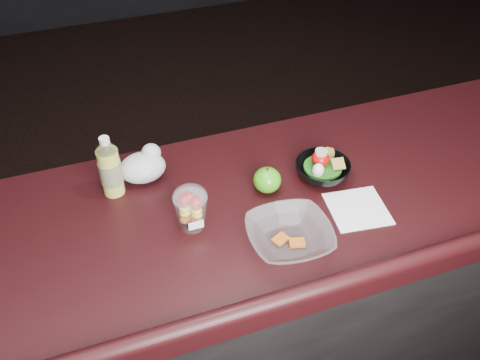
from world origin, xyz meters
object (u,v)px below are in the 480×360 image
at_px(takeout_bowl, 289,236).
at_px(fruit_cup, 191,208).
at_px(snack_bowl, 322,169).
at_px(green_apple, 267,180).
at_px(lemonade_bottle, 110,170).

bearing_deg(takeout_bowl, fruit_cup, 146.30).
bearing_deg(fruit_cup, snack_bowl, 9.06).
height_order(fruit_cup, green_apple, fruit_cup).
bearing_deg(takeout_bowl, snack_bowl, 46.97).
relative_size(fruit_cup, green_apple, 1.56).
xyz_separation_m(lemonade_bottle, fruit_cup, (0.18, -0.21, -0.01)).
height_order(lemonade_bottle, green_apple, lemonade_bottle).
relative_size(green_apple, snack_bowl, 0.41).
distance_m(fruit_cup, snack_bowl, 0.43).
distance_m(lemonade_bottle, fruit_cup, 0.28).
xyz_separation_m(lemonade_bottle, green_apple, (0.43, -0.14, -0.04)).
relative_size(lemonade_bottle, takeout_bowl, 0.82).
height_order(fruit_cup, snack_bowl, fruit_cup).
xyz_separation_m(fruit_cup, green_apple, (0.25, 0.07, -0.03)).
height_order(lemonade_bottle, takeout_bowl, lemonade_bottle).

